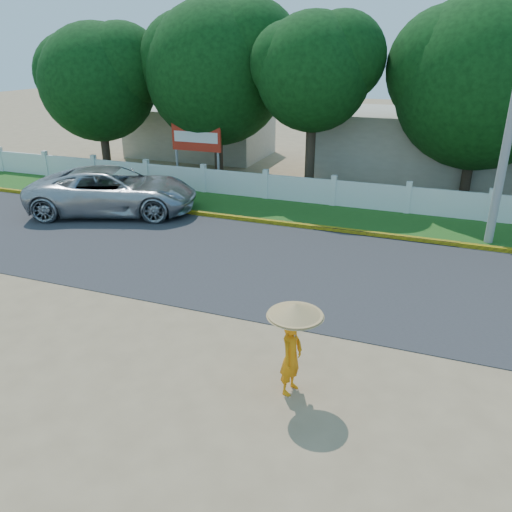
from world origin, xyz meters
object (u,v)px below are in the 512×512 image
(utility_pole, at_px, (512,117))
(billboard, at_px, (196,140))
(vehicle, at_px, (114,191))
(monk_with_parasol, at_px, (293,335))

(utility_pole, height_order, billboard, utility_pole)
(vehicle, bearing_deg, billboard, -32.63)
(utility_pole, relative_size, billboard, 2.84)
(vehicle, relative_size, billboard, 2.21)
(utility_pole, bearing_deg, vehicle, -173.39)
(monk_with_parasol, xyz_separation_m, billboard, (-8.79, 13.50, 0.89))
(vehicle, xyz_separation_m, monk_with_parasol, (9.95, -8.40, 0.35))
(utility_pole, height_order, vehicle, utility_pole)
(utility_pole, height_order, monk_with_parasol, utility_pole)
(monk_with_parasol, distance_m, billboard, 16.14)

